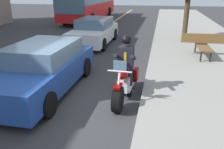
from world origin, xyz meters
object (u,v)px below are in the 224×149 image
object	(u,v)px
car_dark	(43,68)
bus_near	(90,0)
rider_main	(126,60)
bench_sidewalk	(203,43)
motorcycle_main	(125,82)
car_silver	(94,31)

from	to	relation	value
car_dark	bus_near	bearing A→B (deg)	-167.95
rider_main	bench_sidewalk	distance (m)	5.05
motorcycle_main	bus_near	size ratio (longest dim) A/B	0.20
motorcycle_main	bench_sidewalk	distance (m)	5.21
motorcycle_main	rider_main	bearing A→B (deg)	178.66
motorcycle_main	car_dark	world-z (taller)	car_dark
rider_main	car_silver	size ratio (longest dim) A/B	0.38
motorcycle_main	car_dark	xyz separation A→B (m)	(-0.07, -2.46, 0.24)
bus_near	car_silver	bearing A→B (deg)	17.93
car_silver	bench_sidewalk	distance (m)	5.80
motorcycle_main	rider_main	world-z (taller)	rider_main
bus_near	bench_sidewalk	bearing A→B (deg)	34.98
rider_main	car_dark	bearing A→B (deg)	-87.21
car_silver	car_dark	size ratio (longest dim) A/B	1.00
bus_near	bench_sidewalk	distance (m)	15.31
car_dark	car_silver	bearing A→B (deg)	-177.82
bench_sidewalk	bus_near	bearing A→B (deg)	-145.02
bench_sidewalk	motorcycle_main	bearing A→B (deg)	-31.12
bus_near	car_silver	xyz separation A→B (m)	(10.38, 3.36, -1.18)
motorcycle_main	bench_sidewalk	bearing A→B (deg)	148.88
rider_main	bench_sidewalk	xyz separation A→B (m)	(-4.26, 2.68, -0.32)
car_dark	bench_sidewalk	world-z (taller)	car_dark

